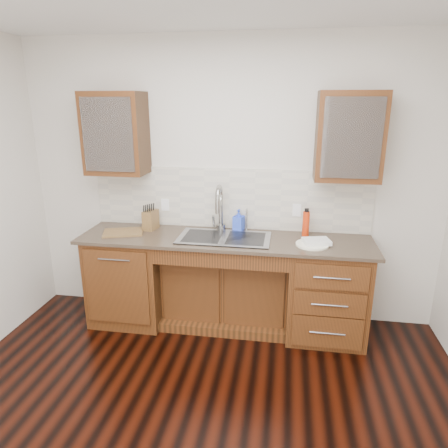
% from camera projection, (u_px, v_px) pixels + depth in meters
% --- Properties ---
extents(ground, '(4.00, 3.50, 0.10)m').
position_uv_depth(ground, '(190.00, 446.00, 2.62)').
color(ground, black).
extents(wall_back, '(4.00, 0.10, 2.70)m').
position_uv_depth(wall_back, '(230.00, 183.00, 3.90)').
color(wall_back, beige).
rests_on(wall_back, ground).
extents(base_cabinet_left, '(0.70, 0.62, 0.88)m').
position_uv_depth(base_cabinet_left, '(131.00, 277.00, 3.97)').
color(base_cabinet_left, '#593014').
rests_on(base_cabinet_left, ground).
extents(base_cabinet_center, '(1.20, 0.44, 0.70)m').
position_uv_depth(base_cabinet_center, '(226.00, 288.00, 3.94)').
color(base_cabinet_center, '#593014').
rests_on(base_cabinet_center, ground).
extents(base_cabinet_right, '(0.70, 0.62, 0.88)m').
position_uv_depth(base_cabinet_right, '(326.00, 291.00, 3.68)').
color(base_cabinet_right, '#593014').
rests_on(base_cabinet_right, ground).
extents(countertop, '(2.70, 0.65, 0.03)m').
position_uv_depth(countertop, '(224.00, 239.00, 3.68)').
color(countertop, '#84705B').
rests_on(countertop, base_cabinet_left).
extents(backsplash, '(2.70, 0.02, 0.59)m').
position_uv_depth(backsplash, '(230.00, 199.00, 3.88)').
color(backsplash, beige).
rests_on(backsplash, wall_back).
extents(sink, '(0.84, 0.46, 0.19)m').
position_uv_depth(sink, '(224.00, 247.00, 3.69)').
color(sink, '#9E9EA5').
rests_on(sink, countertop).
extents(faucet, '(0.04, 0.04, 0.40)m').
position_uv_depth(faucet, '(221.00, 210.00, 3.83)').
color(faucet, '#999993').
rests_on(faucet, countertop).
extents(filter_tap, '(0.02, 0.02, 0.24)m').
position_uv_depth(filter_tap, '(247.00, 219.00, 3.82)').
color(filter_tap, '#999993').
rests_on(filter_tap, countertop).
extents(upper_cabinet_left, '(0.55, 0.34, 0.75)m').
position_uv_depth(upper_cabinet_left, '(116.00, 134.00, 3.71)').
color(upper_cabinet_left, '#593014').
rests_on(upper_cabinet_left, wall_back).
extents(upper_cabinet_right, '(0.55, 0.34, 0.75)m').
position_uv_depth(upper_cabinet_right, '(349.00, 137.00, 3.39)').
color(upper_cabinet_right, '#593014').
rests_on(upper_cabinet_right, wall_back).
extents(outlet_left, '(0.08, 0.01, 0.12)m').
position_uv_depth(outlet_left, '(165.00, 205.00, 4.00)').
color(outlet_left, white).
rests_on(outlet_left, backsplash).
extents(outlet_right, '(0.08, 0.01, 0.12)m').
position_uv_depth(outlet_right, '(297.00, 210.00, 3.80)').
color(outlet_right, white).
rests_on(outlet_right, backsplash).
extents(soap_bottle, '(0.12, 0.12, 0.21)m').
position_uv_depth(soap_bottle, '(239.00, 220.00, 3.86)').
color(soap_bottle, blue).
rests_on(soap_bottle, countertop).
extents(water_bottle, '(0.07, 0.07, 0.23)m').
position_uv_depth(water_bottle, '(306.00, 224.00, 3.69)').
color(water_bottle, red).
rests_on(water_bottle, countertop).
extents(plate, '(0.38, 0.38, 0.02)m').
position_uv_depth(plate, '(312.00, 244.00, 3.48)').
color(plate, white).
rests_on(plate, countertop).
extents(dish_towel, '(0.26, 0.22, 0.04)m').
position_uv_depth(dish_towel, '(316.00, 241.00, 3.48)').
color(dish_towel, silver).
rests_on(dish_towel, plate).
extents(knife_block, '(0.13, 0.18, 0.19)m').
position_uv_depth(knife_block, '(151.00, 220.00, 3.90)').
color(knife_block, olive).
rests_on(knife_block, countertop).
extents(cutting_board, '(0.43, 0.36, 0.02)m').
position_uv_depth(cutting_board, '(123.00, 232.00, 3.80)').
color(cutting_board, '#986A49').
rests_on(cutting_board, countertop).
extents(cup_left_a, '(0.17, 0.17, 0.11)m').
position_uv_depth(cup_left_a, '(109.00, 139.00, 3.74)').
color(cup_left_a, white).
rests_on(cup_left_a, upper_cabinet_left).
extents(cup_left_b, '(0.13, 0.13, 0.10)m').
position_uv_depth(cup_left_b, '(126.00, 139.00, 3.71)').
color(cup_left_b, white).
rests_on(cup_left_b, upper_cabinet_left).
extents(cup_right_a, '(0.15, 0.15, 0.11)m').
position_uv_depth(cup_right_a, '(344.00, 142.00, 3.41)').
color(cup_right_a, white).
rests_on(cup_right_a, upper_cabinet_right).
extents(cup_right_b, '(0.10, 0.10, 0.08)m').
position_uv_depth(cup_right_b, '(360.00, 144.00, 3.39)').
color(cup_right_b, white).
rests_on(cup_right_b, upper_cabinet_right).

